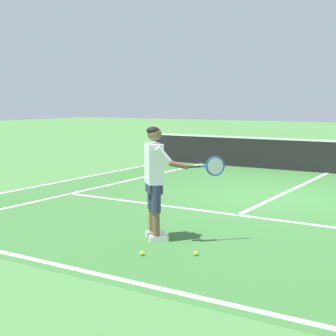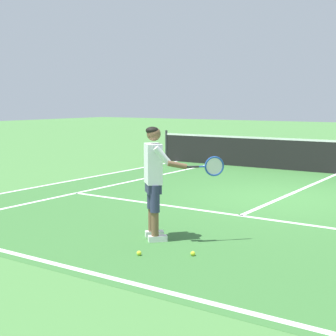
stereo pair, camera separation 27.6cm
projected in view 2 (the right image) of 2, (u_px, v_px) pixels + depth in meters
ground_plane at (283, 198)px, 10.96m from camera, size 80.00×80.00×0.00m
court_inner_surface at (268, 204)px, 10.28m from camera, size 10.98×10.64×0.00m
line_baseline at (102, 275)px, 6.06m from camera, size 10.98×0.10×0.01m
line_service at (240, 216)px, 9.22m from camera, size 8.23×0.10×0.01m
line_centre_service at (300, 190)px, 11.86m from camera, size 0.10×6.40×0.01m
line_singles_left at (113, 185)px, 12.54m from camera, size 0.10×10.24×0.01m
line_doubles_left at (73, 180)px, 13.30m from camera, size 0.10×10.24×0.01m
tennis_player at (155, 175)px, 7.53m from camera, size 1.16×0.74×1.71m
tennis_ball_near_feet at (139, 253)px, 6.85m from camera, size 0.07×0.07×0.07m
tennis_ball_by_baseline at (193, 254)px, 6.83m from camera, size 0.07×0.07×0.07m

